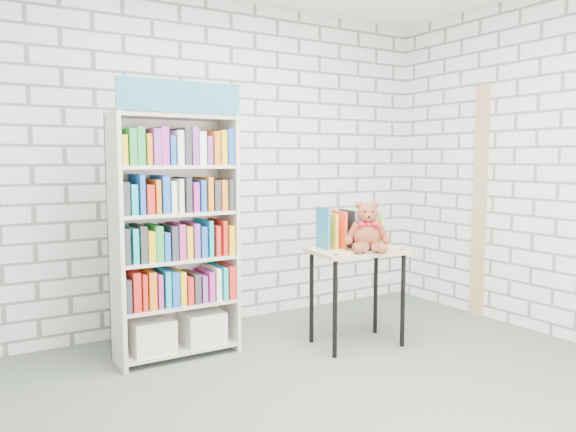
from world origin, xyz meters
TOP-DOWN VIEW (x-y plane):
  - ground at (0.00, 0.00)m, footprint 4.50×4.50m
  - room_shell at (0.00, 0.00)m, footprint 4.52×4.02m
  - bookshelf at (-0.54, 1.36)m, footprint 0.88×0.34m
  - display_table at (0.74, 0.87)m, footprint 0.76×0.57m
  - table_books at (0.76, 0.98)m, footprint 0.51×0.28m
  - teddy_bear at (0.75, 0.76)m, footprint 0.36×0.34m
  - door_trim at (2.23, 0.95)m, footprint 0.05×0.12m

SIDE VIEW (x-z plane):
  - ground at x=0.00m, z-range 0.00..0.00m
  - display_table at x=0.74m, z-range 0.27..1.03m
  - bookshelf at x=-0.54m, z-range -0.09..1.89m
  - table_books at x=0.76m, z-range 0.76..1.05m
  - teddy_bear at x=0.75m, z-range 0.72..1.09m
  - door_trim at x=2.23m, z-range 0.00..2.10m
  - room_shell at x=0.00m, z-range 0.38..3.19m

